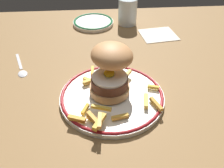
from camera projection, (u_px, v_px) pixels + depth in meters
ground_plane at (133, 95)px, 63.94cm from camera, size 112.56×109.59×4.00cm
dinner_plate at (112, 96)px, 59.17cm from camera, size 25.37×25.37×1.60cm
burger at (111, 69)px, 56.65cm from camera, size 11.00×12.10×11.73cm
fries_pile at (109, 102)px, 55.09cm from camera, size 21.97×23.84×2.38cm
water_glass at (127, 13)px, 91.10cm from camera, size 7.00×7.00×9.69cm
side_plate at (93, 22)px, 92.82cm from camera, size 15.37×15.37×1.60cm
spoon at (22, 70)px, 68.61cm from camera, size 6.21×13.06×0.90cm
napkin at (158, 34)px, 86.15cm from camera, size 13.50×12.26×0.40cm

